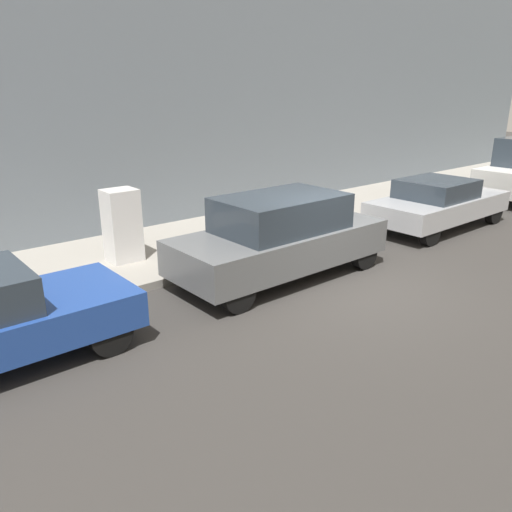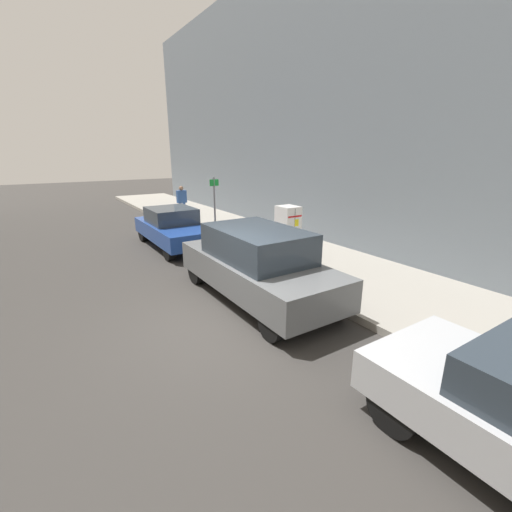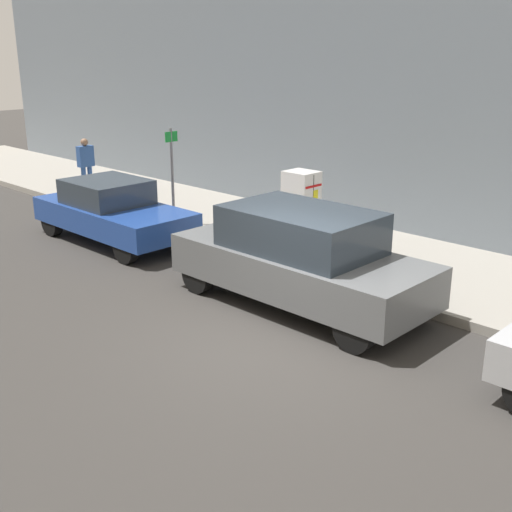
# 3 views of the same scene
# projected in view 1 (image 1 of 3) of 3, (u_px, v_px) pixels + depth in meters

# --- Properties ---
(ground_plane) EXTENTS (80.00, 80.00, 0.00)m
(ground_plane) POSITION_uv_depth(u_px,v_px,m) (353.00, 289.00, 9.84)
(ground_plane) COLOR #383533
(sidewalk_slab) EXTENTS (3.77, 44.00, 0.17)m
(sidewalk_slab) POSITION_uv_depth(u_px,v_px,m) (222.00, 237.00, 13.00)
(sidewalk_slab) COLOR #9E998E
(sidewalk_slab) RESTS_ON ground
(building_facade_near) EXTENTS (2.32, 39.60, 10.44)m
(building_facade_near) POSITION_uv_depth(u_px,v_px,m) (151.00, 32.00, 13.57)
(building_facade_near) COLOR slate
(building_facade_near) RESTS_ON ground
(discarded_refrigerator) EXTENTS (0.60, 0.69, 1.57)m
(discarded_refrigerator) POSITION_uv_depth(u_px,v_px,m) (122.00, 225.00, 10.76)
(discarded_refrigerator) COLOR white
(discarded_refrigerator) RESTS_ON sidewalk_slab
(manhole_cover) EXTENTS (0.70, 0.70, 0.02)m
(manhole_cover) POSITION_uv_depth(u_px,v_px,m) (55.00, 281.00, 9.81)
(manhole_cover) COLOR #47443F
(manhole_cover) RESTS_ON sidewalk_slab
(parked_suv_gray) EXTENTS (1.88, 4.66, 1.73)m
(parked_suv_gray) POSITION_uv_depth(u_px,v_px,m) (280.00, 236.00, 10.21)
(parked_suv_gray) COLOR slate
(parked_suv_gray) RESTS_ON ground
(parked_sedan_silver) EXTENTS (1.86, 4.56, 1.40)m
(parked_sedan_silver) POSITION_uv_depth(u_px,v_px,m) (438.00, 203.00, 13.92)
(parked_sedan_silver) COLOR silver
(parked_sedan_silver) RESTS_ON ground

